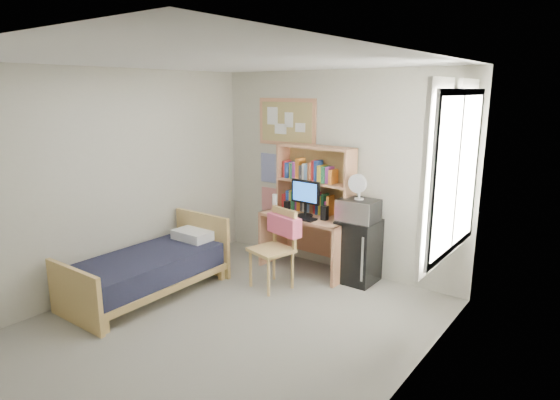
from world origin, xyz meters
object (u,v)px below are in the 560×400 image
Objects in this scene: monitor at (305,199)px; desk_fan at (360,188)px; speaker_left at (287,207)px; desk at (308,243)px; speaker_right at (325,213)px; bulletin_board at (287,122)px; bed at (147,275)px; microwave at (359,210)px; mini_fridge at (358,251)px; desk_chair at (271,249)px.

desk_fan reaches higher than monitor.
desk_fan is (1.01, 0.09, 0.37)m from speaker_left.
speaker_right is (0.30, -0.07, 0.47)m from desk.
bulletin_board is 1.49m from desk_fan.
bed is 2.63m from microwave.
speaker_left is at bearing -168.69° from desk.
desk is 0.71m from mini_fridge.
desk_chair is at bearing -89.61° from monitor.
bed is at bearing -120.97° from desk_chair.
desk is 0.56m from speaker_right.
bulletin_board reaches higher than microwave.
desk_chair is at bearing -89.64° from desk.
mini_fridge is (0.74, 0.81, -0.09)m from desk_chair.
desk is 6.60× the size of speaker_right.
desk_chair is 1.48m from bed.
bed is 2.15m from monitor.
monitor reaches higher than bed.
bed is 3.86× the size of microwave.
mini_fridge is at bearing 8.63° from speaker_left.
desk is at bearing -174.99° from mini_fridge.
speaker_left is at bearing -180.00° from monitor.
desk_chair is (-0.03, -0.75, 0.11)m from desk.
bulletin_board reaches higher than speaker_left.
speaker_left is at bearing -174.96° from microwave.
speaker_right reaches higher than mini_fridge.
bulletin_board is at bearing 129.12° from speaker_left.
desk is 4.29× the size of desk_fan.
speaker_left is (-0.27, 0.70, 0.35)m from desk_chair.
desk_fan reaches higher than speaker_right.
desk is at bearing -176.59° from desk_fan.
speaker_left reaches higher than desk.
desk_chair is 6.26× the size of speaker_left.
mini_fridge is at bearing 20.62° from speaker_right.
desk_fan is at bearing -90.00° from mini_fridge.
desk is 0.61m from monitor.
monitor is (0.02, 0.69, 0.49)m from desk_chair.
desk is 1.53× the size of mini_fridge.
bed is at bearing -119.34° from monitor.
bulletin_board is at bearing 168.30° from desk_fan.
speaker_left is (0.26, -0.35, -1.09)m from bulletin_board.
desk_fan reaches higher than bed.
desk is 0.55m from speaker_left.
bulletin_board is 2.00m from mini_fridge.
mini_fridge is at bearing 90.00° from microwave.
desk_chair is at bearing -133.05° from desk_fan.
monitor is 0.72m from microwave.
desk_fan is at bearing -11.71° from bulletin_board.
speaker_left is 0.34× the size of microwave.
mini_fridge is 4.33× the size of speaker_right.
speaker_left is 0.85× the size of speaker_right.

